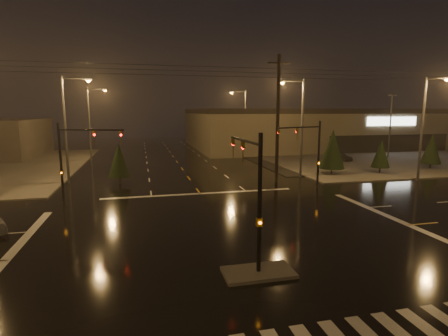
# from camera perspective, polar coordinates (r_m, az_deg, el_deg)

# --- Properties ---
(ground) EXTENTS (140.00, 140.00, 0.00)m
(ground) POSITION_cam_1_polar(r_m,az_deg,el_deg) (19.08, 1.65, -11.74)
(ground) COLOR black
(ground) RESTS_ON ground
(sidewalk_ne) EXTENTS (36.00, 36.00, 0.12)m
(sidewalk_ne) POSITION_cam_1_polar(r_m,az_deg,el_deg) (58.93, 22.76, 1.97)
(sidewalk_ne) COLOR #47443F
(sidewalk_ne) RESTS_ON ground
(median_island) EXTENTS (3.00, 1.60, 0.15)m
(median_island) POSITION_cam_1_polar(r_m,az_deg,el_deg) (15.54, 5.64, -16.60)
(median_island) COLOR #47443F
(median_island) RESTS_ON ground
(stop_bar_far) EXTENTS (16.00, 0.50, 0.01)m
(stop_bar_far) POSITION_cam_1_polar(r_m,az_deg,el_deg) (29.38, -3.93, -4.19)
(stop_bar_far) COLOR beige
(stop_bar_far) RESTS_ON ground
(parking_lot) EXTENTS (50.00, 24.00, 0.08)m
(parking_lot) POSITION_cam_1_polar(r_m,az_deg,el_deg) (60.50, 27.70, 1.78)
(parking_lot) COLOR black
(parking_lot) RESTS_ON ground
(retail_building) EXTENTS (60.20, 28.30, 7.20)m
(retail_building) POSITION_cam_1_polar(r_m,az_deg,el_deg) (74.65, 18.84, 6.51)
(retail_building) COLOR #69614B
(retail_building) RESTS_ON ground
(signal_mast_median) EXTENTS (0.25, 4.59, 6.00)m
(signal_mast_median) POSITION_cam_1_polar(r_m,az_deg,el_deg) (15.19, 4.72, -2.51)
(signal_mast_median) COLOR black
(signal_mast_median) RESTS_ON ground
(signal_mast_ne) EXTENTS (4.84, 1.86, 6.00)m
(signal_mast_ne) POSITION_cam_1_polar(r_m,az_deg,el_deg) (30.92, 13.94, 3.36)
(signal_mast_ne) COLOR black
(signal_mast_ne) RESTS_ON ground
(signal_mast_nw) EXTENTS (4.84, 1.86, 6.00)m
(signal_mast_nw) POSITION_cam_1_polar(r_m,az_deg,el_deg) (27.92, -23.32, 2.25)
(signal_mast_nw) COLOR black
(signal_mast_nw) RESTS_ON ground
(streetlight_1) EXTENTS (2.77, 0.32, 10.00)m
(streetlight_1) POSITION_cam_1_polar(r_m,az_deg,el_deg) (35.81, -24.08, 6.83)
(streetlight_1) COLOR #38383A
(streetlight_1) RESTS_ON ground
(streetlight_2) EXTENTS (2.77, 0.32, 10.00)m
(streetlight_2) POSITION_cam_1_polar(r_m,az_deg,el_deg) (51.62, -20.84, 7.55)
(streetlight_2) COLOR #38383A
(streetlight_2) RESTS_ON ground
(streetlight_3) EXTENTS (2.77, 0.32, 10.00)m
(streetlight_3) POSITION_cam_1_polar(r_m,az_deg,el_deg) (36.79, 12.22, 7.47)
(streetlight_3) COLOR #38383A
(streetlight_3) RESTS_ON ground
(streetlight_4) EXTENTS (2.77, 0.32, 10.00)m
(streetlight_4) POSITION_cam_1_polar(r_m,az_deg,el_deg) (55.51, 3.23, 8.21)
(streetlight_4) COLOR #38383A
(streetlight_4) RESTS_ON ground
(streetlight_6) EXTENTS (0.32, 2.77, 10.00)m
(streetlight_6) POSITION_cam_1_polar(r_m,az_deg,el_deg) (38.94, 30.02, 6.53)
(streetlight_6) COLOR #38383A
(streetlight_6) RESTS_ON ground
(utility_pole_1) EXTENTS (2.20, 0.32, 12.00)m
(utility_pole_1) POSITION_cam_1_polar(r_m,az_deg,el_deg) (33.66, 8.77, 7.98)
(utility_pole_1) COLOR black
(utility_pole_1) RESTS_ON ground
(conifer_0) EXTENTS (2.68, 2.68, 4.89)m
(conifer_0) POSITION_cam_1_polar(r_m,az_deg,el_deg) (39.41, 17.30, 2.98)
(conifer_0) COLOR black
(conifer_0) RESTS_ON ground
(conifer_1) EXTENTS (1.96, 1.96, 3.76)m
(conifer_1) POSITION_cam_1_polar(r_m,az_deg,el_deg) (42.00, 24.25, 2.17)
(conifer_1) COLOR black
(conifer_1) RESTS_ON ground
(conifer_2) EXTENTS (2.24, 2.24, 4.19)m
(conifer_2) POSITION_cam_1_polar(r_m,az_deg,el_deg) (47.92, 30.79, 2.72)
(conifer_2) COLOR black
(conifer_2) RESTS_ON ground
(conifer_3) EXTENTS (2.03, 2.03, 3.87)m
(conifer_3) POSITION_cam_1_polar(r_m,az_deg,el_deg) (34.25, -16.78, 1.24)
(conifer_3) COLOR black
(conifer_3) RESTS_ON ground
(car_parked) EXTENTS (2.43, 4.15, 1.32)m
(car_parked) POSITION_cam_1_polar(r_m,az_deg,el_deg) (50.97, 18.32, 1.86)
(car_parked) COLOR black
(car_parked) RESTS_ON ground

